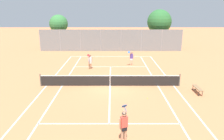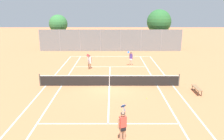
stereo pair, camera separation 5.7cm
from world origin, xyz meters
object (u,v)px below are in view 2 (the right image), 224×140
at_px(tennis_net, 109,80).
at_px(player_near_side, 123,125).
at_px(player_far_right, 131,58).
at_px(loose_tennis_ball_1, 117,66).
at_px(tree_behind_left, 58,24).
at_px(tree_behind_right, 159,22).
at_px(loose_tennis_ball_0, 147,98).
at_px(courtside_bench, 197,88).
at_px(player_far_left, 89,61).

bearing_deg(tennis_net, player_near_side, -84.70).
distance_m(player_far_right, loose_tennis_ball_1, 1.86).
relative_size(player_near_side, tree_behind_left, 0.33).
height_order(tennis_net, player_far_right, player_far_right).
distance_m(loose_tennis_ball_1, tree_behind_right, 15.10).
bearing_deg(tree_behind_right, loose_tennis_ball_1, -119.90).
xyz_separation_m(tennis_net, tree_behind_right, (8.07, 19.22, 3.71)).
relative_size(tennis_net, loose_tennis_ball_1, 181.82).
distance_m(player_near_side, tree_behind_right, 28.49).
xyz_separation_m(player_near_side, loose_tennis_ball_0, (2.04, 5.34, -0.89)).
bearing_deg(loose_tennis_ball_1, courtside_bench, -53.87).
bearing_deg(tree_behind_left, loose_tennis_ball_0, -62.63).
bearing_deg(courtside_bench, tennis_net, 166.56).
height_order(player_far_left, loose_tennis_ball_0, player_far_left).
bearing_deg(tree_behind_left, tennis_net, -65.81).
bearing_deg(player_far_left, loose_tennis_ball_1, 21.60).
bearing_deg(player_near_side, player_far_right, 83.71).
xyz_separation_m(tennis_net, loose_tennis_ball_0, (2.80, -2.78, -0.48)).
height_order(tennis_net, loose_tennis_ball_0, tennis_net).
bearing_deg(loose_tennis_ball_0, tree_behind_right, 76.53).
bearing_deg(courtside_bench, player_far_left, 142.21).
relative_size(loose_tennis_ball_0, loose_tennis_ball_1, 1.00).
xyz_separation_m(courtside_bench, tree_behind_right, (1.17, 20.87, 3.81)).
relative_size(loose_tennis_ball_0, tree_behind_left, 0.01).
relative_size(player_far_right, courtside_bench, 1.18).
bearing_deg(courtside_bench, loose_tennis_ball_0, -164.56).
relative_size(courtside_bench, tree_behind_left, 0.28).
bearing_deg(tree_behind_right, loose_tennis_ball_0, -103.47).
xyz_separation_m(tennis_net, loose_tennis_ball_1, (0.84, 6.65, -0.48)).
bearing_deg(loose_tennis_ball_0, player_far_left, 121.51).
relative_size(player_far_right, tree_behind_right, 0.28).
bearing_deg(tree_behind_left, tree_behind_right, -2.10).
bearing_deg(player_far_right, courtside_bench, -62.75).
bearing_deg(player_near_side, tree_behind_left, 109.07).
distance_m(loose_tennis_ball_1, tree_behind_left, 16.84).
relative_size(courtside_bench, tree_behind_right, 0.24).
bearing_deg(tree_behind_left, loose_tennis_ball_1, -53.54).
height_order(loose_tennis_ball_1, courtside_bench, courtside_bench).
distance_m(player_far_left, tree_behind_right, 17.53).
relative_size(player_far_left, loose_tennis_ball_0, 26.88).
height_order(tennis_net, tree_behind_right, tree_behind_right).
bearing_deg(player_near_side, loose_tennis_ball_1, 89.68).
relative_size(player_near_side, courtside_bench, 1.18).
distance_m(player_far_left, tree_behind_left, 16.14).
bearing_deg(player_near_side, loose_tennis_ball_0, 69.06).
xyz_separation_m(loose_tennis_ball_0, tree_behind_right, (5.27, 22.00, 4.18)).
height_order(player_near_side, tree_behind_left, tree_behind_left).
height_order(tennis_net, player_near_side, player_near_side).
distance_m(player_far_right, courtside_bench, 9.78).
distance_m(tennis_net, loose_tennis_ball_1, 6.72).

